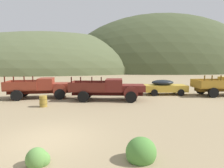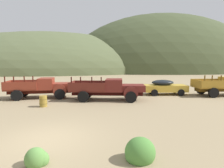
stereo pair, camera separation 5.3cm
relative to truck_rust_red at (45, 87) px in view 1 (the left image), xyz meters
The scene contains 10 objects.
ground_plane 10.36m from the truck_rust_red, 78.21° to the right, with size 300.00×300.00×0.00m, color #998460.
hill_center 59.10m from the truck_rust_red, 99.11° to the left, with size 95.77×58.31×30.23m, color #56603D.
hill_far_left 66.84m from the truck_rust_red, 56.83° to the left, with size 80.90×52.89×46.03m, color #424C2D.
truck_rust_red is the anchor object (origin of this frame).
truck_oxblood 6.54m from the truck_rust_red, 18.28° to the right, with size 6.82×3.34×2.16m.
car_faded_yellow 12.24m from the truck_rust_red, ahead, with size 4.80×2.23×1.57m.
oil_drum_foreground 3.86m from the truck_rust_red, 80.78° to the right, with size 0.60×0.60×0.85m.
bush_between_trucks 8.11m from the truck_rust_red, 11.02° to the left, with size 0.85×0.85×0.77m.
bush_front_right 13.52m from the truck_rust_red, 65.44° to the right, with size 1.06×0.95×1.03m.
bush_near_barrel 12.29m from the truck_rust_red, 79.52° to the right, with size 0.77×0.63×0.75m.
Camera 1 is at (1.68, -7.86, 3.30)m, focal length 29.16 mm.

